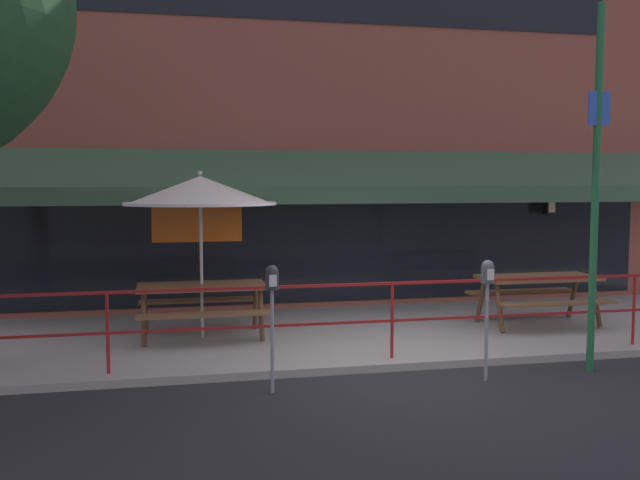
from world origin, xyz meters
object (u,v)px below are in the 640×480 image
object	(u,v)px
patio_umbrella_left	(200,192)
street_sign_pole	(596,186)
picnic_table_centre	(538,286)
parking_meter_near	(272,290)
picnic_table_left	(202,296)
parking_meter_far	(487,283)

from	to	relation	value
patio_umbrella_left	street_sign_pole	size ratio (longest dim) A/B	0.54
patio_umbrella_left	street_sign_pole	xyz separation A→B (m)	(4.59, -2.49, 0.10)
picnic_table_centre	parking_meter_near	size ratio (longest dim) A/B	1.27
parking_meter_near	street_sign_pole	size ratio (longest dim) A/B	0.32
picnic_table_centre	street_sign_pole	size ratio (longest dim) A/B	0.41
picnic_table_centre	parking_meter_near	world-z (taller)	parking_meter_near
picnic_table_centre	patio_umbrella_left	world-z (taller)	patio_umbrella_left
patio_umbrella_left	picnic_table_left	bearing A→B (deg)	-90.00
patio_umbrella_left	street_sign_pole	distance (m)	5.23
parking_meter_near	patio_umbrella_left	bearing A→B (deg)	103.87
street_sign_pole	picnic_table_centre	bearing A→B (deg)	76.70
patio_umbrella_left	parking_meter_near	size ratio (longest dim) A/B	1.67
patio_umbrella_left	street_sign_pole	world-z (taller)	street_sign_pole
parking_meter_far	picnic_table_left	bearing A→B (deg)	141.10
patio_umbrella_left	parking_meter_far	xyz separation A→B (m)	(3.15, -2.61, -1.03)
picnic_table_centre	parking_meter_near	xyz separation A→B (m)	(-4.48, -2.28, 0.44)
picnic_table_centre	parking_meter_near	distance (m)	5.05
picnic_table_left	patio_umbrella_left	bearing A→B (deg)	90.00
parking_meter_near	street_sign_pole	world-z (taller)	street_sign_pole
parking_meter_near	street_sign_pole	xyz separation A→B (m)	(3.96, 0.08, 1.13)
picnic_table_left	patio_umbrella_left	xyz separation A→B (m)	(0.00, 0.07, 1.47)
picnic_table_centre	street_sign_pole	world-z (taller)	street_sign_pole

